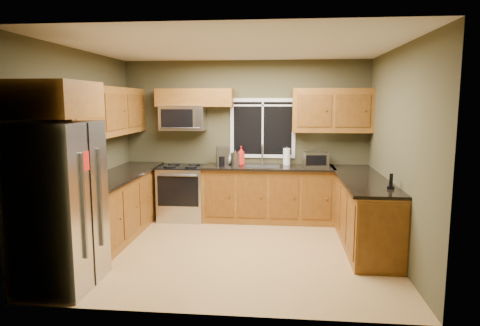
% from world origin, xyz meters
% --- Properties ---
extents(floor, '(4.20, 4.20, 0.00)m').
position_xyz_m(floor, '(0.00, 0.00, 0.00)').
color(floor, '#AC844B').
rests_on(floor, ground).
extents(ceiling, '(4.20, 4.20, 0.00)m').
position_xyz_m(ceiling, '(0.00, 0.00, 2.70)').
color(ceiling, white).
rests_on(ceiling, back_wall).
extents(back_wall, '(4.20, 0.00, 4.20)m').
position_xyz_m(back_wall, '(0.00, 1.80, 1.35)').
color(back_wall, '#434028').
rests_on(back_wall, ground).
extents(front_wall, '(4.20, 0.00, 4.20)m').
position_xyz_m(front_wall, '(0.00, -1.80, 1.35)').
color(front_wall, '#434028').
rests_on(front_wall, ground).
extents(left_wall, '(0.00, 3.60, 3.60)m').
position_xyz_m(left_wall, '(-2.10, 0.00, 1.35)').
color(left_wall, '#434028').
rests_on(left_wall, ground).
extents(right_wall, '(0.00, 3.60, 3.60)m').
position_xyz_m(right_wall, '(2.10, 0.00, 1.35)').
color(right_wall, '#434028').
rests_on(right_wall, ground).
extents(window, '(1.12, 0.03, 1.02)m').
position_xyz_m(window, '(0.30, 1.78, 1.55)').
color(window, white).
rests_on(window, back_wall).
extents(base_cabinets_left, '(0.60, 2.65, 0.90)m').
position_xyz_m(base_cabinets_left, '(-1.80, 0.48, 0.45)').
color(base_cabinets_left, brown).
rests_on(base_cabinets_left, ground).
extents(countertop_left, '(0.65, 2.65, 0.04)m').
position_xyz_m(countertop_left, '(-1.78, 0.48, 0.92)').
color(countertop_left, black).
rests_on(countertop_left, base_cabinets_left).
extents(base_cabinets_back, '(2.17, 0.60, 0.90)m').
position_xyz_m(base_cabinets_back, '(0.42, 1.50, 0.45)').
color(base_cabinets_back, brown).
rests_on(base_cabinets_back, ground).
extents(countertop_back, '(2.17, 0.65, 0.04)m').
position_xyz_m(countertop_back, '(0.42, 1.48, 0.92)').
color(countertop_back, black).
rests_on(countertop_back, base_cabinets_back).
extents(base_cabinets_peninsula, '(0.60, 2.52, 0.90)m').
position_xyz_m(base_cabinets_peninsula, '(1.80, 0.54, 0.45)').
color(base_cabinets_peninsula, brown).
rests_on(base_cabinets_peninsula, ground).
extents(countertop_peninsula, '(0.65, 2.50, 0.04)m').
position_xyz_m(countertop_peninsula, '(1.78, 0.55, 0.92)').
color(countertop_peninsula, black).
rests_on(countertop_peninsula, base_cabinets_peninsula).
extents(upper_cabinets_left, '(0.33, 2.65, 0.72)m').
position_xyz_m(upper_cabinets_left, '(-1.94, 0.48, 1.86)').
color(upper_cabinets_left, brown).
rests_on(upper_cabinets_left, left_wall).
extents(upper_cabinets_back_left, '(1.30, 0.33, 0.30)m').
position_xyz_m(upper_cabinets_back_left, '(-0.85, 1.64, 2.07)').
color(upper_cabinets_back_left, brown).
rests_on(upper_cabinets_back_left, back_wall).
extents(upper_cabinets_back_right, '(1.30, 0.33, 0.72)m').
position_xyz_m(upper_cabinets_back_right, '(1.45, 1.64, 1.86)').
color(upper_cabinets_back_right, brown).
rests_on(upper_cabinets_back_right, back_wall).
extents(upper_cabinet_over_fridge, '(0.72, 0.90, 0.38)m').
position_xyz_m(upper_cabinet_over_fridge, '(-1.74, -1.30, 2.03)').
color(upper_cabinet_over_fridge, brown).
rests_on(upper_cabinet_over_fridge, left_wall).
extents(refrigerator, '(0.74, 0.90, 1.80)m').
position_xyz_m(refrigerator, '(-1.74, -1.30, 0.90)').
color(refrigerator, '#B7B7BC').
rests_on(refrigerator, ground).
extents(range, '(0.76, 0.69, 0.94)m').
position_xyz_m(range, '(-1.05, 1.47, 0.47)').
color(range, '#B7B7BC').
rests_on(range, ground).
extents(microwave, '(0.76, 0.41, 0.42)m').
position_xyz_m(microwave, '(-1.05, 1.61, 1.73)').
color(microwave, '#B7B7BC').
rests_on(microwave, back_wall).
extents(sink, '(0.60, 0.42, 0.36)m').
position_xyz_m(sink, '(0.30, 1.49, 0.95)').
color(sink, slate).
rests_on(sink, countertop_back).
extents(toaster_oven, '(0.43, 0.35, 0.25)m').
position_xyz_m(toaster_oven, '(1.19, 1.51, 1.06)').
color(toaster_oven, '#B7B7BC').
rests_on(toaster_oven, countertop_back).
extents(coffee_maker, '(0.24, 0.29, 0.31)m').
position_xyz_m(coffee_maker, '(-0.36, 1.47, 1.09)').
color(coffee_maker, slate).
rests_on(coffee_maker, countertop_back).
extents(kettle, '(0.19, 0.19, 0.27)m').
position_xyz_m(kettle, '(-0.14, 1.47, 1.07)').
color(kettle, '#B7B7BC').
rests_on(kettle, countertop_back).
extents(paper_towel_roll, '(0.13, 0.13, 0.31)m').
position_xyz_m(paper_towel_roll, '(0.72, 1.66, 1.08)').
color(paper_towel_roll, white).
rests_on(paper_towel_roll, countertop_back).
extents(soap_bottle_a, '(0.13, 0.13, 0.33)m').
position_xyz_m(soap_bottle_a, '(-0.04, 1.51, 1.10)').
color(soap_bottle_a, red).
rests_on(soap_bottle_a, countertop_back).
extents(soap_bottle_c, '(0.18, 0.18, 0.18)m').
position_xyz_m(soap_bottle_c, '(-0.25, 1.63, 1.03)').
color(soap_bottle_c, white).
rests_on(soap_bottle_c, countertop_back).
extents(cordless_phone, '(0.10, 0.10, 0.19)m').
position_xyz_m(cordless_phone, '(1.98, -0.23, 1.00)').
color(cordless_phone, black).
rests_on(cordless_phone, countertop_peninsula).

